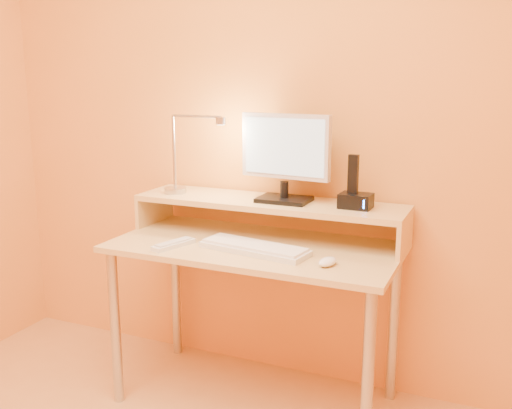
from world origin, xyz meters
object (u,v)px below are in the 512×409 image
at_px(mouse, 327,262).
at_px(phone_dock, 356,201).
at_px(lamp_base, 175,190).
at_px(keyboard, 254,249).
at_px(remote_control, 174,245).
at_px(monitor_panel, 286,146).

bearing_deg(mouse, phone_dock, 100.25).
height_order(lamp_base, phone_dock, phone_dock).
relative_size(keyboard, mouse, 4.82).
xyz_separation_m(lamp_base, mouse, (0.81, -0.27, -0.16)).
xyz_separation_m(lamp_base, remote_control, (0.16, -0.29, -0.16)).
distance_m(lamp_base, remote_control, 0.37).
bearing_deg(lamp_base, phone_dock, 2.04).
xyz_separation_m(monitor_panel, lamp_base, (-0.53, -0.04, -0.23)).
bearing_deg(phone_dock, monitor_panel, -180.00).
xyz_separation_m(monitor_panel, keyboard, (-0.03, -0.25, -0.39)).
xyz_separation_m(phone_dock, remote_control, (-0.68, -0.32, -0.18)).
bearing_deg(remote_control, keyboard, 30.26).
relative_size(phone_dock, remote_control, 0.65).
xyz_separation_m(monitor_panel, remote_control, (-0.37, -0.33, -0.39)).
xyz_separation_m(mouse, remote_control, (-0.65, -0.02, -0.01)).
distance_m(monitor_panel, mouse, 0.57).
distance_m(keyboard, mouse, 0.33).
relative_size(monitor_panel, mouse, 4.28).
height_order(keyboard, remote_control, keyboard).
relative_size(monitor_panel, remote_control, 2.01).
bearing_deg(monitor_panel, keyboard, -92.05).
xyz_separation_m(lamp_base, phone_dock, (0.84, 0.03, 0.02)).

